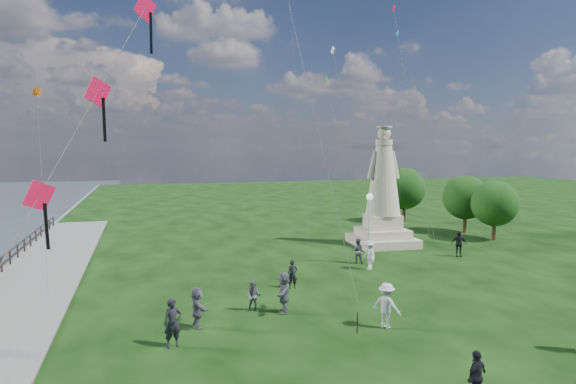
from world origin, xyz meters
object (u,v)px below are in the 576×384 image
object	(u,v)px
person_1	(254,296)
person_8	(369,255)
person_7	(357,251)
person_5	(197,307)
person_3	(477,376)
person_9	(459,244)
person_11	(284,292)
statue	(383,201)
person_0	(173,323)
lamppost	(369,213)
person_2	(386,305)
person_6	(293,274)

from	to	relation	value
person_1	person_8	xyz separation A→B (m)	(8.68, 5.49, 0.20)
person_7	person_8	bearing A→B (deg)	111.44
person_5	person_7	size ratio (longest dim) A/B	1.06
person_8	person_3	bearing A→B (deg)	-20.58
person_7	person_8	size ratio (longest dim) A/B	0.89
person_9	person_11	size ratio (longest dim) A/B	0.94
statue	person_9	world-z (taller)	statue
person_0	person_9	bearing A→B (deg)	14.04
lamppost	person_5	distance (m)	14.69
person_11	statue	bearing A→B (deg)	154.02
lamppost	person_3	distance (m)	17.45
person_1	person_11	distance (m)	1.45
statue	person_7	distance (m)	7.25
person_3	person_5	distance (m)	11.36
lamppost	person_5	size ratio (longest dim) A/B	2.67
lamppost	person_11	xyz separation A→B (m)	(-7.98, -7.30, -2.43)
person_3	person_8	distance (m)	15.86
person_8	person_0	bearing A→B (deg)	-61.76
lamppost	person_1	world-z (taller)	lamppost
person_0	person_11	world-z (taller)	person_11
person_2	person_11	world-z (taller)	person_2
person_1	person_2	xyz separation A→B (m)	(4.99, -3.62, 0.24)
person_2	person_8	bearing A→B (deg)	-59.24
person_2	person_11	xyz separation A→B (m)	(-3.66, 3.09, -0.01)
person_2	person_3	xyz separation A→B (m)	(-0.33, -6.23, -0.16)
person_2	person_3	bearing A→B (deg)	139.85
lamppost	person_3	size ratio (longest dim) A/B	2.89
person_1	statue	bearing A→B (deg)	65.82
person_9	person_0	bearing A→B (deg)	-130.92
person_6	person_11	bearing A→B (deg)	-101.78
lamppost	person_6	distance (m)	7.89
person_1	person_2	bearing A→B (deg)	-13.03
statue	person_9	distance (m)	6.70
person_0	person_1	world-z (taller)	person_0
person_1	person_9	world-z (taller)	person_9
person_5	person_1	bearing A→B (deg)	-75.66
person_9	person_1	bearing A→B (deg)	-134.12
lamppost	person_1	bearing A→B (deg)	-143.99
person_5	person_7	bearing A→B (deg)	-63.47
person_1	person_2	world-z (taller)	person_2
person_6	person_0	bearing A→B (deg)	-126.40
statue	person_1	world-z (taller)	statue
person_2	person_3	size ratio (longest dim) A/B	1.20
person_2	person_9	size ratio (longest dim) A/B	1.07
person_2	person_6	world-z (taller)	person_2
person_6	person_7	distance (m)	7.22
person_8	person_9	world-z (taller)	person_8
lamppost	person_7	size ratio (longest dim) A/B	2.84
lamppost	person_0	bearing A→B (deg)	-143.40
person_0	person_6	size ratio (longest dim) A/B	1.21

